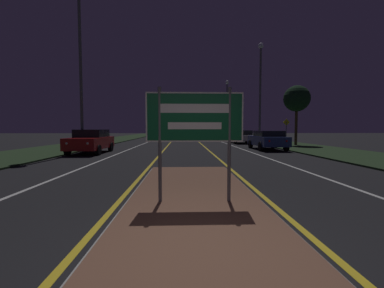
% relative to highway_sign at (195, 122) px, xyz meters
% --- Properties ---
extents(ground_plane, '(160.00, 160.00, 0.00)m').
position_rel_highway_sign_xyz_m(ground_plane, '(0.00, -1.95, -1.68)').
color(ground_plane, black).
extents(median_island, '(2.81, 9.18, 0.10)m').
position_rel_highway_sign_xyz_m(median_island, '(0.00, 0.00, -1.63)').
color(median_island, '#999993').
rests_on(median_island, ground_plane).
extents(verge_left, '(5.00, 100.00, 0.08)m').
position_rel_highway_sign_xyz_m(verge_left, '(-9.50, 18.05, -1.64)').
color(verge_left, '#23381E').
rests_on(verge_left, ground_plane).
extents(verge_right, '(5.00, 100.00, 0.08)m').
position_rel_highway_sign_xyz_m(verge_right, '(9.50, 18.05, -1.64)').
color(verge_right, '#23381E').
rests_on(verge_right, ground_plane).
extents(centre_line_yellow_left, '(0.12, 70.00, 0.01)m').
position_rel_highway_sign_xyz_m(centre_line_yellow_left, '(-1.59, 23.05, -1.67)').
color(centre_line_yellow_left, gold).
rests_on(centre_line_yellow_left, ground_plane).
extents(centre_line_yellow_right, '(0.12, 70.00, 0.01)m').
position_rel_highway_sign_xyz_m(centre_line_yellow_right, '(1.59, 23.05, -1.67)').
color(centre_line_yellow_right, gold).
rests_on(centre_line_yellow_right, ground_plane).
extents(lane_line_white_left, '(0.12, 70.00, 0.01)m').
position_rel_highway_sign_xyz_m(lane_line_white_left, '(-4.20, 23.05, -1.67)').
color(lane_line_white_left, silver).
rests_on(lane_line_white_left, ground_plane).
extents(lane_line_white_right, '(0.12, 70.00, 0.01)m').
position_rel_highway_sign_xyz_m(lane_line_white_right, '(4.20, 23.05, -1.67)').
color(lane_line_white_right, silver).
rests_on(lane_line_white_right, ground_plane).
extents(edge_line_white_left, '(0.10, 70.00, 0.01)m').
position_rel_highway_sign_xyz_m(edge_line_white_left, '(-7.20, 23.05, -1.67)').
color(edge_line_white_left, silver).
rests_on(edge_line_white_left, ground_plane).
extents(edge_line_white_right, '(0.10, 70.00, 0.01)m').
position_rel_highway_sign_xyz_m(edge_line_white_right, '(7.20, 23.05, -1.67)').
color(edge_line_white_right, silver).
rests_on(edge_line_white_right, ground_plane).
extents(highway_sign, '(1.91, 0.07, 2.26)m').
position_rel_highway_sign_xyz_m(highway_sign, '(0.00, 0.00, 0.00)').
color(highway_sign, '#56565B').
rests_on(highway_sign, median_island).
extents(streetlight_left_near, '(0.61, 0.61, 10.07)m').
position_rel_highway_sign_xyz_m(streetlight_left_near, '(-6.50, 11.16, 5.23)').
color(streetlight_left_near, '#56565B').
rests_on(streetlight_left_near, ground_plane).
extents(streetlight_right_near, '(0.47, 0.47, 8.91)m').
position_rel_highway_sign_xyz_m(streetlight_right_near, '(6.51, 17.28, 3.82)').
color(streetlight_right_near, '#56565B').
rests_on(streetlight_right_near, ground_plane).
extents(streetlight_right_far, '(0.55, 0.55, 8.49)m').
position_rel_highway_sign_xyz_m(streetlight_right_far, '(6.20, 32.39, 3.97)').
color(streetlight_right_far, '#56565B').
rests_on(streetlight_right_far, ground_plane).
extents(car_receding_0, '(1.97, 4.32, 1.38)m').
position_rel_highway_sign_xyz_m(car_receding_0, '(5.94, 13.40, -0.93)').
color(car_receding_0, navy).
rests_on(car_receding_0, ground_plane).
extents(car_receding_1, '(2.02, 4.40, 1.35)m').
position_rel_highway_sign_xyz_m(car_receding_1, '(5.87, 21.45, -0.95)').
color(car_receding_1, silver).
rests_on(car_receding_1, ground_plane).
extents(car_receding_2, '(2.01, 4.79, 1.53)m').
position_rel_highway_sign_xyz_m(car_receding_2, '(5.88, 33.18, -0.88)').
color(car_receding_2, silver).
rests_on(car_receding_2, ground_plane).
extents(car_receding_3, '(1.93, 4.45, 1.41)m').
position_rel_highway_sign_xyz_m(car_receding_3, '(5.93, 43.31, -0.92)').
color(car_receding_3, silver).
rests_on(car_receding_3, ground_plane).
extents(car_approaching_0, '(1.95, 4.20, 1.48)m').
position_rel_highway_sign_xyz_m(car_approaching_0, '(-5.99, 11.20, -0.90)').
color(car_approaching_0, maroon).
rests_on(car_approaching_0, ground_plane).
extents(warning_sign, '(0.60, 0.06, 2.31)m').
position_rel_highway_sign_xyz_m(warning_sign, '(8.88, 17.24, -0.20)').
color(warning_sign, '#56565B').
rests_on(warning_sign, verge_right).
extents(roadside_palm_right, '(2.29, 2.29, 5.25)m').
position_rel_highway_sign_xyz_m(roadside_palm_right, '(9.83, 17.43, 2.47)').
color(roadside_palm_right, '#4C3823').
rests_on(roadside_palm_right, verge_right).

